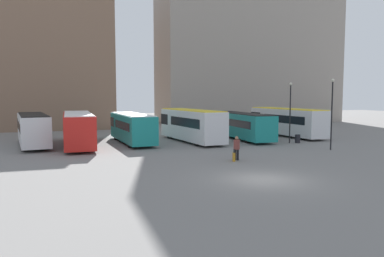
{
  "coord_description": "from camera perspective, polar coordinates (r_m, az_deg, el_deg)",
  "views": [
    {
      "loc": [
        -10.35,
        -18.68,
        4.8
      ],
      "look_at": [
        0.02,
        13.31,
        1.79
      ],
      "focal_mm": 35.0,
      "sensor_mm": 36.0,
      "label": 1
    }
  ],
  "objects": [
    {
      "name": "ground_plane",
      "position": [
        21.89,
        10.85,
        -7.65
      ],
      "size": [
        160.0,
        160.0,
        0.0
      ],
      "primitive_type": "plane",
      "color": "slate"
    },
    {
      "name": "building_block_right",
      "position": [
        70.41,
        8.61,
        17.15
      ],
      "size": [
        31.92,
        11.94,
        39.1
      ],
      "color": "gray",
      "rests_on": "ground_plane"
    },
    {
      "name": "bus_0",
      "position": [
        38.37,
        -23.07,
        -0.01
      ],
      "size": [
        3.84,
        10.2,
        3.03
      ],
      "rotation": [
        0.0,
        0.0,
        1.72
      ],
      "color": "silver",
      "rests_on": "ground_plane"
    },
    {
      "name": "bus_1",
      "position": [
        36.87,
        -16.96,
        0.07
      ],
      "size": [
        2.72,
        11.5,
        3.13
      ],
      "rotation": [
        0.0,
        0.0,
        1.58
      ],
      "color": "red",
      "rests_on": "ground_plane"
    },
    {
      "name": "bus_2",
      "position": [
        38.07,
        -9.15,
        0.22
      ],
      "size": [
        3.25,
        10.24,
        2.94
      ],
      "rotation": [
        0.0,
        0.0,
        1.65
      ],
      "color": "#19847F",
      "rests_on": "ground_plane"
    },
    {
      "name": "bus_3",
      "position": [
        38.68,
        -0.14,
        0.66
      ],
      "size": [
        3.99,
        10.91,
        3.31
      ],
      "rotation": [
        0.0,
        0.0,
        1.71
      ],
      "color": "silver",
      "rests_on": "ground_plane"
    },
    {
      "name": "bus_4",
      "position": [
        41.45,
        7.53,
        0.59
      ],
      "size": [
        2.6,
        11.46,
        2.86
      ],
      "rotation": [
        0.0,
        0.0,
        1.56
      ],
      "color": "#19847F",
      "rests_on": "ground_plane"
    },
    {
      "name": "bus_5",
      "position": [
        45.46,
        14.16,
        1.13
      ],
      "size": [
        3.44,
        11.93,
        3.25
      ],
      "rotation": [
        0.0,
        0.0,
        1.65
      ],
      "color": "silver",
      "rests_on": "ground_plane"
    },
    {
      "name": "traveler",
      "position": [
        27.78,
        6.82,
        -2.66
      ],
      "size": [
        0.58,
        0.58,
        1.79
      ],
      "rotation": [
        0.0,
        0.0,
        1.25
      ],
      "color": "black",
      "rests_on": "ground_plane"
    },
    {
      "name": "suitcase",
      "position": [
        27.42,
        6.39,
        -4.32
      ],
      "size": [
        0.3,
        0.44,
        0.92
      ],
      "rotation": [
        0.0,
        0.0,
        1.25
      ],
      "color": "#B27A1E",
      "rests_on": "ground_plane"
    },
    {
      "name": "lamp_post_0",
      "position": [
        34.78,
        20.54,
        2.84
      ],
      "size": [
        0.28,
        0.28,
        6.21
      ],
      "color": "black",
      "rests_on": "ground_plane"
    },
    {
      "name": "lamp_post_1",
      "position": [
        38.6,
        14.74,
        3.05
      ],
      "size": [
        0.28,
        0.28,
        6.03
      ],
      "color": "black",
      "rests_on": "ground_plane"
    },
    {
      "name": "trash_bin",
      "position": [
        39.04,
        15.8,
        -1.52
      ],
      "size": [
        0.52,
        0.52,
        0.85
      ],
      "color": "black",
      "rests_on": "ground_plane"
    }
  ]
}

